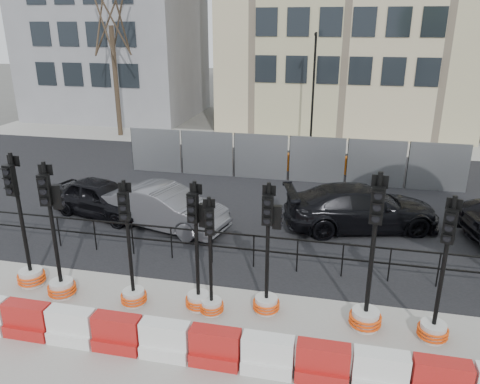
% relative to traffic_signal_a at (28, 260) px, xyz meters
% --- Properties ---
extents(ground, '(120.00, 120.00, 0.00)m').
position_rel_traffic_signal_a_xyz_m(ground, '(5.47, 0.95, -0.74)').
color(ground, '#51514C').
rests_on(ground, ground).
extents(sidewalk_near, '(40.00, 6.00, 0.02)m').
position_rel_traffic_signal_a_xyz_m(sidewalk_near, '(5.47, -2.05, -0.73)').
color(sidewalk_near, gray).
rests_on(sidewalk_near, ground).
extents(road, '(40.00, 14.00, 0.03)m').
position_rel_traffic_signal_a_xyz_m(road, '(5.47, 7.95, -0.72)').
color(road, black).
rests_on(road, ground).
extents(sidewalk_far, '(40.00, 4.00, 0.02)m').
position_rel_traffic_signal_a_xyz_m(sidewalk_far, '(5.47, 16.95, -0.73)').
color(sidewalk_far, gray).
rests_on(sidewalk_far, ground).
extents(building_grey, '(11.00, 9.06, 14.00)m').
position_rel_traffic_signal_a_xyz_m(building_grey, '(-8.53, 22.94, 6.26)').
color(building_grey, gray).
rests_on(building_grey, ground).
extents(kerb_railing, '(18.00, 0.04, 1.00)m').
position_rel_traffic_signal_a_xyz_m(kerb_railing, '(5.47, 2.15, -0.05)').
color(kerb_railing, black).
rests_on(kerb_railing, ground).
extents(heras_fencing, '(14.33, 1.72, 2.00)m').
position_rel_traffic_signal_a_xyz_m(heras_fencing, '(4.98, 10.67, -0.02)').
color(heras_fencing, gray).
rests_on(heras_fencing, ground).
extents(lamp_post_far, '(0.12, 0.56, 6.00)m').
position_rel_traffic_signal_a_xyz_m(lamp_post_far, '(5.97, 15.93, 2.49)').
color(lamp_post_far, black).
rests_on(lamp_post_far, ground).
extents(tree_bare_far, '(2.00, 2.00, 9.00)m').
position_rel_traffic_signal_a_xyz_m(tree_bare_far, '(-5.53, 16.45, 5.92)').
color(tree_bare_far, '#473828').
rests_on(tree_bare_far, ground).
extents(barrier_row, '(13.60, 0.50, 0.80)m').
position_rel_traffic_signal_a_xyz_m(barrier_row, '(5.47, -1.85, -0.37)').
color(barrier_row, red).
rests_on(barrier_row, ground).
extents(traffic_signal_a, '(0.70, 0.70, 3.57)m').
position_rel_traffic_signal_a_xyz_m(traffic_signal_a, '(0.00, 0.00, 0.00)').
color(traffic_signal_a, silver).
rests_on(traffic_signal_a, ground).
extents(traffic_signal_b, '(0.69, 0.69, 3.50)m').
position_rel_traffic_signal_a_xyz_m(traffic_signal_b, '(1.09, -0.31, 0.10)').
color(traffic_signal_b, silver).
rests_on(traffic_signal_b, ground).
extents(traffic_signal_c, '(0.63, 0.63, 3.18)m').
position_rel_traffic_signal_a_xyz_m(traffic_signal_c, '(2.98, -0.26, -0.08)').
color(traffic_signal_c, silver).
rests_on(traffic_signal_c, ground).
extents(traffic_signal_d, '(0.63, 0.63, 3.22)m').
position_rel_traffic_signal_a_xyz_m(traffic_signal_d, '(4.57, -0.08, 0.03)').
color(traffic_signal_d, silver).
rests_on(traffic_signal_d, ground).
extents(traffic_signal_e, '(0.58, 0.58, 2.92)m').
position_rel_traffic_signal_a_xyz_m(traffic_signal_e, '(4.92, -0.21, -0.13)').
color(traffic_signal_e, silver).
rests_on(traffic_signal_e, ground).
extents(traffic_signal_f, '(0.64, 0.64, 3.23)m').
position_rel_traffic_signal_a_xyz_m(traffic_signal_f, '(6.17, 0.12, 0.03)').
color(traffic_signal_f, silver).
rests_on(traffic_signal_f, ground).
extents(traffic_signal_g, '(0.72, 0.72, 3.66)m').
position_rel_traffic_signal_a_xyz_m(traffic_signal_g, '(8.41, -0.00, 0.02)').
color(traffic_signal_g, silver).
rests_on(traffic_signal_g, ground).
extents(traffic_signal_h, '(0.65, 0.65, 3.32)m').
position_rel_traffic_signal_a_xyz_m(traffic_signal_h, '(9.82, -0.12, -0.05)').
color(traffic_signal_h, silver).
rests_on(traffic_signal_h, ground).
extents(car_a, '(3.51, 4.67, 1.32)m').
position_rel_traffic_signal_a_xyz_m(car_a, '(-0.47, 4.72, -0.08)').
color(car_a, black).
rests_on(car_a, ground).
extents(car_b, '(3.58, 4.99, 1.40)m').
position_rel_traffic_signal_a_xyz_m(car_b, '(2.10, 4.23, -0.03)').
color(car_b, '#4F4F54').
rests_on(car_b, ground).
extents(car_c, '(4.68, 6.11, 1.46)m').
position_rel_traffic_signal_a_xyz_m(car_c, '(8.41, 5.56, -0.01)').
color(car_c, black).
rests_on(car_c, ground).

